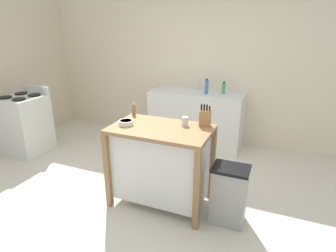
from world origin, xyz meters
TOP-DOWN VIEW (x-y plane):
  - ground_plane at (0.00, 0.00)m, footprint 6.90×6.90m
  - wall_back at (0.00, 2.25)m, footprint 5.90×0.10m
  - wall_left at (-2.95, 0.82)m, footprint 0.10×2.85m
  - kitchen_island at (0.14, 0.14)m, footprint 1.08×0.66m
  - knife_block at (0.56, 0.37)m, footprint 0.11×0.09m
  - bowl_ceramic_small at (-0.24, 0.07)m, footprint 0.16×0.16m
  - drinking_cup at (0.35, 0.29)m, footprint 0.07×0.07m
  - pepper_grinder at (-0.33, 0.41)m, footprint 0.04×0.04m
  - trash_bin at (0.92, 0.08)m, footprint 0.36×0.28m
  - sink_counter at (0.00, 1.90)m, footprint 1.52×0.60m
  - sink_faucet at (0.00, 2.04)m, footprint 0.02×0.02m
  - bottle_spray_cleaner at (0.41, 1.97)m, footprint 0.05×0.05m
  - bottle_hand_soap at (0.17, 1.86)m, footprint 0.06×0.06m
  - stove at (-2.40, 0.57)m, footprint 0.60×0.60m

SIDE VIEW (x-z plane):
  - ground_plane at x=0.00m, z-range 0.00..0.00m
  - trash_bin at x=0.92m, z-range 0.00..0.63m
  - sink_counter at x=0.00m, z-range 0.00..0.91m
  - stove at x=-2.40m, z-range -0.05..0.98m
  - kitchen_island at x=0.14m, z-range 0.05..0.97m
  - bowl_ceramic_small at x=-0.24m, z-range 0.92..0.97m
  - drinking_cup at x=0.35m, z-range 0.92..1.01m
  - pepper_grinder at x=-0.33m, z-range 0.91..1.06m
  - bottle_spray_cleaner at x=0.41m, z-range 0.90..1.10m
  - knife_block at x=0.56m, z-range 0.89..1.13m
  - sink_faucet at x=0.00m, z-range 0.91..1.13m
  - bottle_hand_soap at x=0.17m, z-range 0.90..1.15m
  - wall_back at x=0.00m, z-range 0.00..2.60m
  - wall_left at x=-2.95m, z-range 0.00..2.60m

